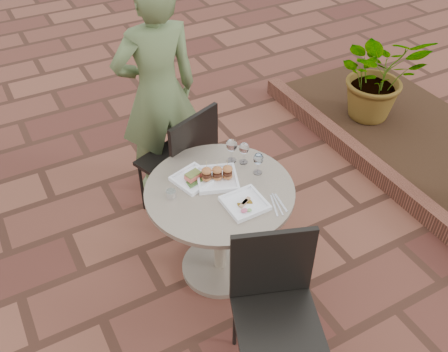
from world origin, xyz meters
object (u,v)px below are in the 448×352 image
cafe_table (220,218)px  diner (158,93)px  plate_salmon (193,178)px  plate_sliders (217,176)px  chair_far (185,156)px  plate_tuna (245,203)px  chair_near (275,297)px

cafe_table → diner: 1.06m
plate_salmon → plate_sliders: 0.15m
cafe_table → chair_far: size_ratio=0.97×
chair_far → plate_sliders: (-0.02, -0.52, 0.21)m
chair_far → plate_salmon: size_ratio=3.51×
diner → chair_far: bearing=92.4°
diner → plate_tuna: diner is taller
cafe_table → plate_sliders: plate_sliders is taller
plate_sliders → chair_far: bearing=88.2°
plate_sliders → plate_tuna: 0.27m
plate_salmon → plate_sliders: size_ratio=0.85×
plate_salmon → plate_sliders: (0.13, -0.07, 0.02)m
cafe_table → chair_far: (0.04, 0.60, 0.07)m
diner → plate_tuna: 1.19m
plate_salmon → plate_sliders: plate_sliders is taller
chair_near → diner: (0.09, 1.70, 0.31)m
diner → plate_salmon: (-0.14, -0.85, -0.11)m
cafe_table → plate_tuna: bearing=-72.0°
cafe_table → chair_far: bearing=86.0°
chair_far → plate_salmon: chair_far is taller
chair_near → plate_salmon: bearing=113.7°
chair_near → plate_salmon: (-0.05, 0.85, 0.20)m
plate_sliders → cafe_table: bearing=-108.2°
chair_far → plate_tuna: 0.81m
chair_near → diner: size_ratio=0.54×
cafe_table → diner: size_ratio=0.53×
plate_tuna → diner: bearing=91.3°
diner → plate_sliders: (-0.01, -0.92, -0.09)m
diner → plate_sliders: diner is taller
cafe_table → plate_salmon: plate_salmon is taller
plate_salmon → plate_tuna: 0.37m
diner → plate_salmon: bearing=82.2°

